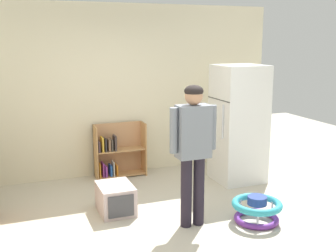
{
  "coord_description": "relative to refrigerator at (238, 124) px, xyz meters",
  "views": [
    {
      "loc": [
        -1.68,
        -4.12,
        2.17
      ],
      "look_at": [
        0.14,
        0.57,
        1.11
      ],
      "focal_mm": 44.7,
      "sensor_mm": 36.0,
      "label": 1
    }
  ],
  "objects": [
    {
      "name": "ground_plane",
      "position": [
        -1.57,
        -1.29,
        -0.89
      ],
      "size": [
        12.0,
        12.0,
        0.0
      ],
      "primitive_type": "plane",
      "color": "beige",
      "rests_on": "ground"
    },
    {
      "name": "back_wall",
      "position": [
        -1.57,
        1.04,
        0.46
      ],
      "size": [
        5.2,
        0.06,
        2.7
      ],
      "primitive_type": "cube",
      "color": "beige",
      "rests_on": "ground"
    },
    {
      "name": "refrigerator",
      "position": [
        0.0,
        0.0,
        0.0
      ],
      "size": [
        0.73,
        0.68,
        1.78
      ],
      "color": "white",
      "rests_on": "ground"
    },
    {
      "name": "bookshelf",
      "position": [
        -1.7,
        0.85,
        -0.51
      ],
      "size": [
        0.8,
        0.28,
        0.85
      ],
      "color": "tan",
      "rests_on": "ground"
    },
    {
      "name": "standing_person",
      "position": [
        -1.32,
        -1.23,
        0.11
      ],
      "size": [
        0.57,
        0.22,
        1.66
      ],
      "color": "#251F2B",
      "rests_on": "ground"
    },
    {
      "name": "baby_walker",
      "position": [
        -0.56,
        -1.43,
        -0.73
      ],
      "size": [
        0.6,
        0.6,
        0.32
      ],
      "color": "purple",
      "rests_on": "ground"
    },
    {
      "name": "pet_carrier",
      "position": [
        -2.07,
        -0.54,
        -0.71
      ],
      "size": [
        0.42,
        0.55,
        0.36
      ],
      "color": "beige",
      "rests_on": "ground"
    }
  ]
}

